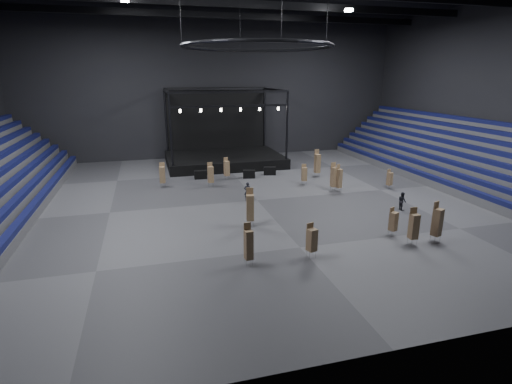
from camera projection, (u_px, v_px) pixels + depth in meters
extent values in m
plane|color=#434345|center=(257.00, 200.00, 35.74)|extent=(50.00, 50.00, 0.00)
cube|color=black|center=(215.00, 89.00, 52.61)|extent=(50.00, 0.20, 18.00)
cube|color=black|center=(419.00, 130.00, 13.77)|extent=(50.00, 0.20, 18.00)
cube|color=black|center=(500.00, 94.00, 39.52)|extent=(0.20, 42.00, 18.00)
cube|color=#0E113E|center=(32.00, 207.00, 30.88)|extent=(0.59, 40.00, 0.40)
cube|color=#0E113E|center=(17.00, 199.00, 30.44)|extent=(0.59, 40.00, 0.40)
cube|color=#0E113E|center=(2.00, 191.00, 30.00)|extent=(0.59, 40.00, 0.40)
cube|color=#4D4D4F|center=(457.00, 180.00, 41.05)|extent=(7.20, 40.00, 0.75)
cube|color=#0E113E|center=(431.00, 177.00, 40.06)|extent=(0.59, 40.00, 0.40)
cube|color=#4D4D4F|center=(461.00, 176.00, 41.06)|extent=(6.30, 40.00, 1.50)
cube|color=#0E113E|center=(439.00, 169.00, 40.07)|extent=(0.59, 40.00, 0.40)
cube|color=#4D4D4F|center=(466.00, 173.00, 41.07)|extent=(5.40, 40.00, 2.25)
cube|color=#0E113E|center=(448.00, 161.00, 40.09)|extent=(0.59, 40.00, 0.40)
cube|color=#4D4D4F|center=(470.00, 169.00, 41.08)|extent=(4.50, 40.00, 3.00)
cube|color=#0E113E|center=(456.00, 153.00, 40.10)|extent=(0.59, 40.00, 0.40)
cube|color=#4D4D4F|center=(474.00, 165.00, 41.08)|extent=(3.60, 40.00, 3.75)
cube|color=#0E113E|center=(465.00, 146.00, 40.12)|extent=(0.59, 40.00, 0.40)
cube|color=#4D4D4F|center=(478.00, 161.00, 41.09)|extent=(2.70, 40.00, 4.50)
cube|color=#0E113E|center=(473.00, 138.00, 40.13)|extent=(0.59, 40.00, 0.40)
cube|color=#4D4D4F|center=(482.00, 157.00, 41.10)|extent=(1.80, 40.00, 5.25)
cube|color=#0E113E|center=(482.00, 130.00, 40.15)|extent=(0.59, 40.00, 0.40)
cube|color=#4D4D4F|center=(486.00, 154.00, 41.11)|extent=(0.90, 40.00, 6.00)
cube|color=#0E113E|center=(490.00, 122.00, 40.16)|extent=(0.59, 40.00, 0.40)
cube|color=black|center=(224.00, 159.00, 49.90)|extent=(14.00, 10.00, 1.20)
cube|color=black|center=(216.00, 118.00, 53.04)|extent=(13.30, 0.30, 8.00)
cylinder|color=black|center=(171.00, 130.00, 42.70)|extent=(0.24, 0.24, 7.80)
cylinder|color=black|center=(166.00, 121.00, 51.21)|extent=(0.24, 0.24, 7.80)
cylinder|color=black|center=(287.00, 126.00, 46.04)|extent=(0.24, 0.24, 7.80)
cylinder|color=black|center=(264.00, 118.00, 54.55)|extent=(0.24, 0.24, 7.80)
cube|color=black|center=(230.00, 92.00, 43.27)|extent=(13.40, 0.25, 0.25)
cube|color=black|center=(216.00, 89.00, 51.77)|extent=(13.40, 0.25, 0.25)
cube|color=black|center=(231.00, 106.00, 43.69)|extent=(13.40, 0.20, 0.20)
cylinder|color=white|center=(180.00, 111.00, 42.41)|extent=(0.24, 0.24, 0.35)
cylinder|color=white|center=(201.00, 110.00, 42.97)|extent=(0.24, 0.24, 0.35)
cylinder|color=white|center=(221.00, 110.00, 43.53)|extent=(0.24, 0.24, 0.35)
cylinder|color=white|center=(240.00, 110.00, 44.08)|extent=(0.24, 0.24, 0.35)
cylinder|color=white|center=(260.00, 109.00, 44.64)|extent=(0.24, 0.24, 0.35)
cylinder|color=white|center=(278.00, 109.00, 45.20)|extent=(0.24, 0.24, 0.35)
torus|color=black|center=(257.00, 46.00, 32.05)|extent=(12.30, 12.30, 0.30)
cylinder|color=black|center=(327.00, 15.00, 32.86)|extent=(0.04, 0.04, 5.00)
cylinder|color=black|center=(240.00, 22.00, 36.89)|extent=(0.04, 0.04, 5.00)
cylinder|color=black|center=(180.00, 9.00, 29.82)|extent=(0.04, 0.04, 5.00)
cube|color=black|center=(237.00, 4.00, 37.33)|extent=(49.00, 0.35, 0.70)
cube|color=black|center=(222.00, 15.00, 44.73)|extent=(49.00, 0.35, 0.70)
cube|color=white|center=(125.00, 0.00, 32.19)|extent=(0.60, 0.60, 0.25)
cube|color=white|center=(349.00, 10.00, 37.26)|extent=(0.60, 0.60, 0.25)
cube|color=black|center=(201.00, 175.00, 43.03)|extent=(1.38, 0.75, 0.89)
cube|color=black|center=(249.00, 174.00, 43.36)|extent=(1.41, 0.92, 0.86)
cube|color=black|center=(270.00, 171.00, 44.72)|extent=(1.46, 0.97, 0.89)
cylinder|color=silver|center=(388.00, 187.00, 39.14)|extent=(0.03, 0.03, 0.37)
cylinder|color=silver|center=(386.00, 186.00, 39.46)|extent=(0.03, 0.03, 0.37)
cylinder|color=silver|center=(391.00, 187.00, 39.23)|extent=(0.03, 0.03, 0.37)
cylinder|color=silver|center=(389.00, 186.00, 39.55)|extent=(0.03, 0.03, 0.37)
cube|color=#977B53|center=(390.00, 179.00, 39.11)|extent=(0.54, 0.54, 1.27)
cube|color=#977B53|center=(389.00, 173.00, 39.10)|extent=(0.42, 0.16, 0.70)
cylinder|color=silver|center=(309.00, 255.00, 24.38)|extent=(0.03, 0.03, 0.43)
cylinder|color=silver|center=(307.00, 253.00, 24.76)|extent=(0.03, 0.03, 0.43)
cylinder|color=silver|center=(316.00, 255.00, 24.48)|extent=(0.03, 0.03, 0.43)
cylinder|color=silver|center=(313.00, 252.00, 24.86)|extent=(0.03, 0.03, 0.43)
cube|color=#977B53|center=(312.00, 240.00, 24.36)|extent=(0.65, 0.65, 1.42)
cube|color=#977B53|center=(310.00, 229.00, 24.35)|extent=(0.50, 0.21, 0.78)
cylinder|color=silver|center=(332.00, 189.00, 38.28)|extent=(0.03, 0.03, 0.45)
cylinder|color=silver|center=(330.00, 188.00, 38.68)|extent=(0.03, 0.03, 0.45)
cylinder|color=silver|center=(336.00, 189.00, 38.39)|extent=(0.03, 0.03, 0.45)
cylinder|color=silver|center=(334.00, 188.00, 38.79)|extent=(0.03, 0.03, 0.45)
cube|color=#977B53|center=(334.00, 177.00, 38.20)|extent=(0.61, 0.61, 1.88)
cube|color=#977B53|center=(333.00, 168.00, 38.15)|extent=(0.52, 0.14, 1.03)
cylinder|color=silver|center=(161.00, 186.00, 39.66)|extent=(0.03, 0.03, 0.44)
cylinder|color=silver|center=(161.00, 184.00, 40.04)|extent=(0.03, 0.03, 0.44)
cylinder|color=silver|center=(165.00, 185.00, 39.76)|extent=(0.03, 0.03, 0.44)
cylinder|color=silver|center=(165.00, 184.00, 40.15)|extent=(0.03, 0.03, 0.44)
cube|color=#977B53|center=(162.00, 175.00, 39.61)|extent=(0.60, 0.60, 1.63)
cube|color=#977B53|center=(162.00, 167.00, 39.60)|extent=(0.51, 0.14, 0.90)
cylinder|color=silver|center=(338.00, 190.00, 38.19)|extent=(0.03, 0.03, 0.38)
cylinder|color=silver|center=(336.00, 189.00, 38.53)|extent=(0.03, 0.03, 0.38)
cylinder|color=silver|center=(341.00, 190.00, 38.28)|extent=(0.03, 0.03, 0.38)
cylinder|color=silver|center=(339.00, 189.00, 38.62)|extent=(0.03, 0.03, 0.38)
cube|color=#977B53|center=(339.00, 178.00, 38.09)|extent=(0.59, 0.59, 1.82)
cube|color=#977B53|center=(338.00, 169.00, 38.00)|extent=(0.43, 0.21, 1.00)
cylinder|color=silver|center=(209.00, 185.00, 39.78)|extent=(0.03, 0.03, 0.44)
cylinder|color=silver|center=(209.00, 184.00, 40.17)|extent=(0.03, 0.03, 0.44)
cylinder|color=silver|center=(213.00, 185.00, 39.89)|extent=(0.03, 0.03, 0.44)
cylinder|color=silver|center=(213.00, 184.00, 40.28)|extent=(0.03, 0.03, 0.44)
cube|color=#977B53|center=(211.00, 174.00, 39.73)|extent=(0.56, 0.56, 1.63)
cube|color=#977B53|center=(210.00, 167.00, 39.72)|extent=(0.51, 0.10, 0.89)
cylinder|color=silver|center=(435.00, 240.00, 26.65)|extent=(0.03, 0.03, 0.45)
cylinder|color=silver|center=(430.00, 238.00, 27.04)|extent=(0.03, 0.03, 0.45)
cylinder|color=silver|center=(440.00, 239.00, 26.76)|extent=(0.03, 0.03, 0.45)
cylinder|color=silver|center=(436.00, 237.00, 27.15)|extent=(0.03, 0.03, 0.45)
cube|color=#977B53|center=(437.00, 222.00, 26.57)|extent=(0.69, 0.69, 1.88)
cube|color=#977B53|center=(436.00, 209.00, 26.49)|extent=(0.50, 0.24, 1.03)
cylinder|color=silver|center=(411.00, 243.00, 26.21)|extent=(0.03, 0.03, 0.43)
cylinder|color=silver|center=(407.00, 240.00, 26.58)|extent=(0.03, 0.03, 0.43)
cylinder|color=silver|center=(417.00, 242.00, 26.31)|extent=(0.03, 0.03, 0.43)
cylinder|color=silver|center=(413.00, 240.00, 26.68)|extent=(0.03, 0.03, 0.43)
cube|color=#977B53|center=(414.00, 226.00, 26.14)|extent=(0.52, 0.52, 1.69)
cube|color=#977B53|center=(413.00, 214.00, 26.12)|extent=(0.49, 0.07, 0.93)
cylinder|color=silver|center=(248.00, 224.00, 29.41)|extent=(0.03, 0.03, 0.45)
cylinder|color=silver|center=(247.00, 222.00, 29.80)|extent=(0.03, 0.03, 0.45)
cylinder|color=silver|center=(254.00, 224.00, 29.51)|extent=(0.03, 0.03, 0.45)
cylinder|color=silver|center=(252.00, 222.00, 29.91)|extent=(0.03, 0.03, 0.45)
cube|color=#977B53|center=(250.00, 208.00, 29.32)|extent=(0.63, 0.63, 1.96)
cube|color=#977B53|center=(250.00, 195.00, 29.27)|extent=(0.52, 0.16, 1.08)
cylinder|color=silver|center=(303.00, 183.00, 40.52)|extent=(0.03, 0.03, 0.42)
cylinder|color=silver|center=(301.00, 182.00, 40.88)|extent=(0.03, 0.03, 0.42)
cylinder|color=silver|center=(306.00, 183.00, 40.62)|extent=(0.03, 0.03, 0.42)
cylinder|color=silver|center=(305.00, 182.00, 40.98)|extent=(0.03, 0.03, 0.42)
cube|color=#977B53|center=(304.00, 174.00, 40.49)|extent=(0.57, 0.57, 1.37)
cube|color=#977B53|center=(304.00, 168.00, 40.51)|extent=(0.48, 0.13, 0.76)
cylinder|color=silver|center=(316.00, 175.00, 43.66)|extent=(0.03, 0.03, 0.46)
cylinder|color=silver|center=(314.00, 174.00, 44.06)|extent=(0.03, 0.03, 0.46)
cylinder|color=silver|center=(320.00, 175.00, 43.77)|extent=(0.03, 0.03, 0.46)
cylinder|color=silver|center=(318.00, 174.00, 44.17)|extent=(0.03, 0.03, 0.46)
cube|color=#977B53|center=(317.00, 163.00, 43.56)|extent=(0.59, 0.59, 2.05)
cube|color=#977B53|center=(317.00, 154.00, 43.49)|extent=(0.53, 0.11, 1.13)
cylinder|color=silver|center=(226.00, 178.00, 42.56)|extent=(0.03, 0.03, 0.41)
cylinder|color=silver|center=(225.00, 177.00, 42.92)|extent=(0.03, 0.03, 0.41)
cylinder|color=silver|center=(229.00, 178.00, 42.66)|extent=(0.03, 0.03, 0.41)
cylinder|color=silver|center=(228.00, 177.00, 43.02)|extent=(0.03, 0.03, 0.41)
cube|color=#977B53|center=(227.00, 168.00, 42.51)|extent=(0.60, 0.60, 1.60)
cube|color=#977B53|center=(226.00, 161.00, 42.46)|extent=(0.47, 0.19, 0.88)
cylinder|color=silver|center=(391.00, 234.00, 27.70)|extent=(0.03, 0.03, 0.39)
cylinder|color=silver|center=(388.00, 232.00, 28.04)|extent=(0.03, 0.03, 0.39)
cylinder|color=silver|center=(396.00, 234.00, 27.80)|extent=(0.03, 0.03, 0.39)
cylinder|color=silver|center=(393.00, 232.00, 28.13)|extent=(0.03, 0.03, 0.39)
cube|color=#977B53|center=(393.00, 221.00, 27.68)|extent=(0.60, 0.60, 1.33)
cube|color=#977B53|center=(392.00, 212.00, 27.65)|extent=(0.43, 0.22, 0.73)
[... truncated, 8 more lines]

